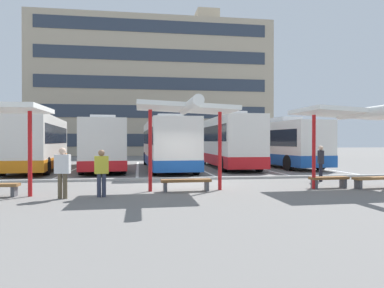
{
  "coord_description": "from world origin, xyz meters",
  "views": [
    {
      "loc": [
        -1.98,
        -15.94,
        1.88
      ],
      "look_at": [
        0.89,
        3.29,
        1.72
      ],
      "focal_mm": 33.54,
      "sensor_mm": 36.0,
      "label": 1
    }
  ],
  "objects_px": {
    "coach_bus_1": "(103,145)",
    "waiting_passenger_1": "(101,170)",
    "coach_bus_4": "(275,144)",
    "bench_3": "(375,180)",
    "bench_1": "(186,182)",
    "waiting_shelter_2": "(356,115)",
    "bench_2": "(329,180)",
    "waiting_shelter_1": "(186,110)",
    "coach_bus_2": "(167,144)",
    "coach_bus_3": "(228,142)",
    "waiting_passenger_0": "(321,161)",
    "coach_bus_0": "(38,143)",
    "waiting_passenger_2": "(63,169)"
  },
  "relations": [
    {
      "from": "waiting_passenger_0",
      "to": "waiting_passenger_2",
      "type": "height_order",
      "value": "waiting_passenger_2"
    },
    {
      "from": "waiting_passenger_0",
      "to": "coach_bus_0",
      "type": "bearing_deg",
      "value": 150.08
    },
    {
      "from": "bench_3",
      "to": "coach_bus_4",
      "type": "bearing_deg",
      "value": 86.39
    },
    {
      "from": "coach_bus_1",
      "to": "waiting_passenger_1",
      "type": "bearing_deg",
      "value": -84.85
    },
    {
      "from": "bench_1",
      "to": "waiting_passenger_1",
      "type": "bearing_deg",
      "value": -162.28
    },
    {
      "from": "coach_bus_3",
      "to": "waiting_shelter_2",
      "type": "distance_m",
      "value": 11.99
    },
    {
      "from": "bench_1",
      "to": "waiting_passenger_0",
      "type": "relative_size",
      "value": 1.14
    },
    {
      "from": "coach_bus_1",
      "to": "bench_3",
      "type": "distance_m",
      "value": 16.82
    },
    {
      "from": "waiting_shelter_1",
      "to": "waiting_shelter_2",
      "type": "height_order",
      "value": "waiting_shelter_1"
    },
    {
      "from": "bench_1",
      "to": "bench_3",
      "type": "xyz_separation_m",
      "value": [
        7.58,
        -0.24,
        -0.0
      ]
    },
    {
      "from": "coach_bus_4",
      "to": "bench_3",
      "type": "xyz_separation_m",
      "value": [
        -0.79,
        -12.55,
        -1.3
      ]
    },
    {
      "from": "coach_bus_4",
      "to": "waiting_shelter_2",
      "type": "xyz_separation_m",
      "value": [
        -1.69,
        -12.65,
        1.28
      ]
    },
    {
      "from": "waiting_shelter_1",
      "to": "waiting_shelter_2",
      "type": "xyz_separation_m",
      "value": [
        6.68,
        -0.24,
        -0.12
      ]
    },
    {
      "from": "bench_1",
      "to": "waiting_shelter_1",
      "type": "bearing_deg",
      "value": -90.0
    },
    {
      "from": "coach_bus_4",
      "to": "waiting_passenger_2",
      "type": "bearing_deg",
      "value": -133.11
    },
    {
      "from": "waiting_shelter_2",
      "to": "waiting_passenger_1",
      "type": "xyz_separation_m",
      "value": [
        -9.67,
        -0.62,
        -2.01
      ]
    },
    {
      "from": "coach_bus_2",
      "to": "bench_1",
      "type": "xyz_separation_m",
      "value": [
        -0.11,
        -10.87,
        -1.31
      ]
    },
    {
      "from": "coach_bus_1",
      "to": "waiting_shelter_1",
      "type": "relative_size",
      "value": 2.76
    },
    {
      "from": "coach_bus_2",
      "to": "coach_bus_1",
      "type": "bearing_deg",
      "value": 168.27
    },
    {
      "from": "coach_bus_4",
      "to": "waiting_shelter_1",
      "type": "xyz_separation_m",
      "value": [
        -8.37,
        -12.4,
        1.4
      ]
    },
    {
      "from": "coach_bus_0",
      "to": "bench_3",
      "type": "bearing_deg",
      "value": -35.2
    },
    {
      "from": "bench_2",
      "to": "waiting_passenger_0",
      "type": "height_order",
      "value": "waiting_passenger_0"
    },
    {
      "from": "coach_bus_1",
      "to": "coach_bus_4",
      "type": "distance_m",
      "value": 12.52
    },
    {
      "from": "coach_bus_0",
      "to": "waiting_shelter_1",
      "type": "relative_size",
      "value": 2.49
    },
    {
      "from": "waiting_passenger_0",
      "to": "bench_3",
      "type": "bearing_deg",
      "value": -70.25
    },
    {
      "from": "coach_bus_0",
      "to": "waiting_passenger_0",
      "type": "distance_m",
      "value": 17.12
    },
    {
      "from": "bench_2",
      "to": "bench_3",
      "type": "xyz_separation_m",
      "value": [
        1.8,
        -0.31,
        0.01
      ]
    },
    {
      "from": "waiting_passenger_1",
      "to": "bench_1",
      "type": "bearing_deg",
      "value": 17.72
    },
    {
      "from": "waiting_passenger_2",
      "to": "bench_1",
      "type": "bearing_deg",
      "value": 15.07
    },
    {
      "from": "bench_3",
      "to": "coach_bus_1",
      "type": "bearing_deg",
      "value": 134.33
    },
    {
      "from": "coach_bus_0",
      "to": "waiting_shelter_2",
      "type": "relative_size",
      "value": 2.28
    },
    {
      "from": "coach_bus_3",
      "to": "waiting_passenger_1",
      "type": "height_order",
      "value": "coach_bus_3"
    },
    {
      "from": "bench_1",
      "to": "waiting_passenger_1",
      "type": "relative_size",
      "value": 1.19
    },
    {
      "from": "waiting_shelter_2",
      "to": "bench_2",
      "type": "bearing_deg",
      "value": 155.73
    },
    {
      "from": "coach_bus_4",
      "to": "waiting_passenger_2",
      "type": "xyz_separation_m",
      "value": [
        -12.58,
        -13.44,
        -0.68
      ]
    },
    {
      "from": "coach_bus_0",
      "to": "coach_bus_1",
      "type": "bearing_deg",
      "value": 12.37
    },
    {
      "from": "coach_bus_4",
      "to": "bench_3",
      "type": "bearing_deg",
      "value": -93.61
    },
    {
      "from": "coach_bus_4",
      "to": "waiting_passenger_2",
      "type": "height_order",
      "value": "coach_bus_4"
    },
    {
      "from": "coach_bus_3",
      "to": "bench_3",
      "type": "height_order",
      "value": "coach_bus_3"
    },
    {
      "from": "coach_bus_1",
      "to": "waiting_passenger_2",
      "type": "relative_size",
      "value": 7.14
    },
    {
      "from": "coach_bus_3",
      "to": "waiting_shelter_2",
      "type": "bearing_deg",
      "value": -79.36
    },
    {
      "from": "waiting_passenger_2",
      "to": "coach_bus_1",
      "type": "bearing_deg",
      "value": 89.68
    },
    {
      "from": "waiting_shelter_1",
      "to": "bench_2",
      "type": "relative_size",
      "value": 2.68
    },
    {
      "from": "waiting_shelter_1",
      "to": "waiting_shelter_2",
      "type": "relative_size",
      "value": 0.91
    },
    {
      "from": "coach_bus_2",
      "to": "waiting_passenger_1",
      "type": "height_order",
      "value": "coach_bus_2"
    },
    {
      "from": "coach_bus_3",
      "to": "coach_bus_2",
      "type": "bearing_deg",
      "value": -173.19
    },
    {
      "from": "bench_3",
      "to": "waiting_passenger_1",
      "type": "bearing_deg",
      "value": -176.13
    },
    {
      "from": "waiting_passenger_0",
      "to": "waiting_passenger_1",
      "type": "bearing_deg",
      "value": -161.14
    },
    {
      "from": "bench_2",
      "to": "waiting_passenger_1",
      "type": "bearing_deg",
      "value": -173.35
    },
    {
      "from": "coach_bus_2",
      "to": "coach_bus_3",
      "type": "bearing_deg",
      "value": 6.81
    }
  ]
}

